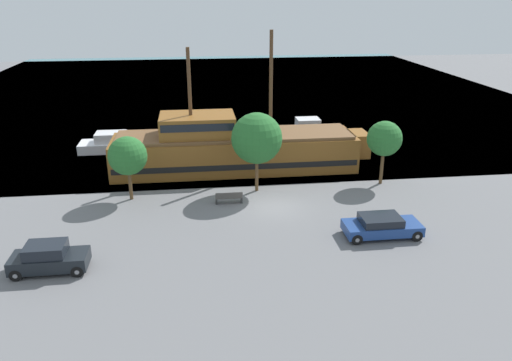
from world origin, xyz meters
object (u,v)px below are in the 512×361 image
bench_promenade_east (229,198)px  moored_boat_dockside (116,144)px  pirate_ship (232,148)px  moored_boat_outer (311,130)px  fire_hydrant (360,216)px  parked_car_curb_mid (49,258)px  parked_car_curb_front (382,226)px

bench_promenade_east → moored_boat_dockside: bearing=124.8°
pirate_ship → bench_promenade_east: 7.26m
moored_boat_dockside → moored_boat_outer: 19.06m
moored_boat_outer → fire_hydrant: 20.24m
fire_hydrant → bench_promenade_east: size_ratio=0.41×
moored_boat_dockside → parked_car_curb_mid: bearing=-91.5°
moored_boat_outer → fire_hydrant: bearing=-94.0°
pirate_ship → parked_car_curb_mid: pirate_ship is taller
bench_promenade_east → parked_car_curb_mid: bearing=-142.4°
moored_boat_dockside → bench_promenade_east: bearing=-55.2°
fire_hydrant → parked_car_curb_mid: bearing=-168.4°
bench_promenade_east → fire_hydrant: bearing=-26.5°
moored_boat_outer → parked_car_curb_mid: 30.81m
moored_boat_dockside → bench_promenade_east: size_ratio=3.59×
moored_boat_dockside → fire_hydrant: moored_boat_dockside is taller
parked_car_curb_front → fire_hydrant: (-0.66, 1.99, -0.25)m
pirate_ship → bench_promenade_east: pirate_ship is taller
moored_boat_outer → parked_car_curb_front: (-0.77, -22.19, 0.01)m
moored_boat_dockside → parked_car_curb_front: moored_boat_dockside is taller
parked_car_curb_mid → fire_hydrant: bearing=11.6°
moored_boat_dockside → moored_boat_outer: (18.88, 2.65, 0.02)m
moored_boat_dockside → moored_boat_outer: bearing=8.0°
pirate_ship → parked_car_curb_front: size_ratio=4.58×
parked_car_curb_front → bench_promenade_east: bearing=145.4°
pirate_ship → parked_car_curb_mid: bearing=-126.2°
moored_boat_outer → fire_hydrant: (-1.43, -20.19, -0.25)m
fire_hydrant → moored_boat_dockside: bearing=134.8°
bench_promenade_east → pirate_ship: bearing=83.4°
pirate_ship → moored_boat_dockside: size_ratio=3.10×
parked_car_curb_mid → bench_promenade_east: parked_car_curb_mid is taller
pirate_ship → moored_boat_outer: bearing=46.5°
moored_boat_dockside → parked_car_curb_mid: (-0.57, -21.24, 0.12)m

